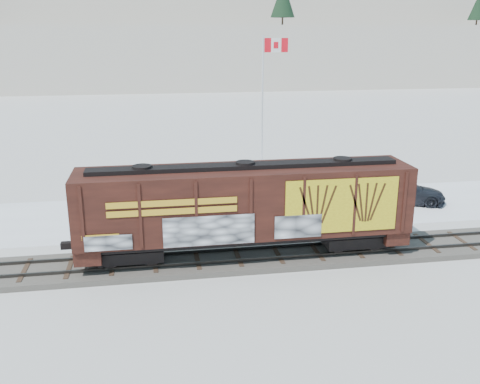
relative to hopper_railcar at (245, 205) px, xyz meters
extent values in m
plane|color=white|center=(1.63, 0.01, -2.92)|extent=(500.00, 500.00, 0.00)
cube|color=#59544C|center=(1.63, 0.01, -2.78)|extent=(50.00, 3.40, 0.28)
cube|color=#33302D|center=(1.63, -0.71, -2.57)|extent=(50.00, 0.10, 0.15)
cube|color=#33302D|center=(1.63, 0.73, -2.57)|extent=(50.00, 0.10, 0.15)
cube|color=white|center=(1.63, 7.51, -2.91)|extent=(40.00, 8.00, 0.03)
cube|color=white|center=(1.63, 95.01, 3.08)|extent=(360.00, 40.00, 12.00)
cube|color=white|center=(1.63, 125.01, 9.08)|extent=(360.00, 40.00, 24.00)
cube|color=white|center=(1.63, 160.01, 14.58)|extent=(360.00, 50.00, 35.00)
cone|color=black|center=(71.63, 96.01, 13.50)|extent=(4.20, 4.20, 6.15)
cube|color=black|center=(-5.47, 0.01, -2.04)|extent=(3.00, 2.00, 0.90)
cube|color=black|center=(5.47, 0.01, -2.04)|extent=(3.00, 2.00, 0.90)
cylinder|color=black|center=(-6.42, -0.77, -2.04)|extent=(0.90, 0.12, 0.90)
cube|color=black|center=(0.00, 0.01, -1.52)|extent=(15.90, 2.40, 0.25)
cube|color=#3A1610|center=(0.00, 0.01, 0.21)|extent=(15.90, 3.00, 3.20)
cube|color=black|center=(0.00, 0.01, 1.91)|extent=(14.63, 0.90, 0.20)
cube|color=yellow|center=(4.29, -1.53, 0.21)|extent=(5.41, 0.03, 2.59)
cube|color=gold|center=(-3.50, -1.53, 0.56)|extent=(5.73, 0.02, 0.70)
cube|color=silver|center=(-1.91, -1.54, -0.64)|extent=(4.14, 0.03, 1.40)
cylinder|color=silver|center=(3.89, 14.90, -2.82)|extent=(0.90, 0.90, 0.20)
cylinder|color=silver|center=(3.89, 14.90, 2.39)|extent=(0.14, 0.14, 10.62)
cube|color=red|center=(4.24, 14.90, 7.00)|extent=(0.50, 0.07, 1.00)
cube|color=white|center=(4.84, 14.90, 7.00)|extent=(0.70, 0.09, 1.00)
cube|color=red|center=(5.49, 14.90, 7.00)|extent=(0.50, 0.07, 1.00)
imported|color=#ABAEB3|center=(-5.18, 7.22, -2.19)|extent=(4.37, 2.56, 1.40)
imported|color=white|center=(4.92, 5.65, -2.06)|extent=(5.17, 2.19, 1.66)
imported|color=#202228|center=(11.89, 7.50, -2.12)|extent=(5.74, 3.95, 1.54)
camera|label=1|loc=(-4.22, -23.96, 7.97)|focal=40.00mm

